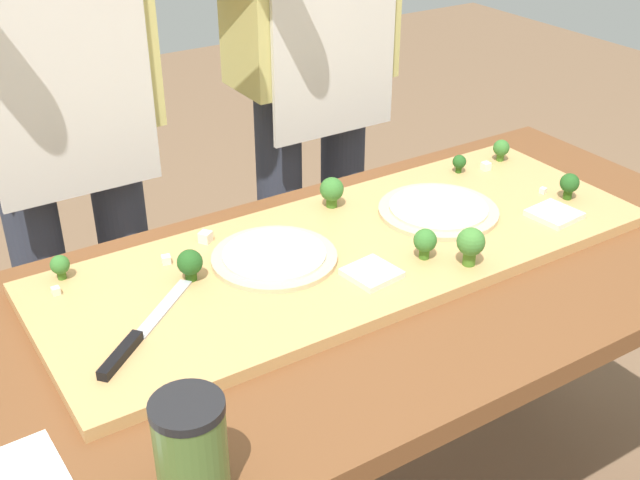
# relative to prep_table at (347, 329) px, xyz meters

# --- Properties ---
(prep_table) EXTENTS (1.67, 0.76, 0.76)m
(prep_table) POSITION_rel_prep_table_xyz_m (0.00, 0.00, 0.00)
(prep_table) COLOR brown
(prep_table) RESTS_ON ground
(cutting_board) EXTENTS (1.18, 0.44, 0.02)m
(cutting_board) POSITION_rel_prep_table_xyz_m (0.06, 0.07, 0.11)
(cutting_board) COLOR tan
(cutting_board) RESTS_ON prep_table
(chefs_knife) EXTENTS (0.23, 0.20, 0.02)m
(chefs_knife) POSITION_rel_prep_table_xyz_m (-0.40, 0.01, 0.13)
(chefs_knife) COLOR #B7BABF
(chefs_knife) RESTS_ON cutting_board
(pizza_whole_white_garlic) EXTENTS (0.23, 0.23, 0.02)m
(pizza_whole_white_garlic) POSITION_rel_prep_table_xyz_m (-0.09, 0.11, 0.13)
(pizza_whole_white_garlic) COLOR beige
(pizza_whole_white_garlic) RESTS_ON cutting_board
(pizza_whole_cheese_artichoke) EXTENTS (0.24, 0.24, 0.02)m
(pizza_whole_cheese_artichoke) POSITION_rel_prep_table_xyz_m (0.28, 0.09, 0.13)
(pizza_whole_cheese_artichoke) COLOR beige
(pizza_whole_cheese_artichoke) RESTS_ON cutting_board
(pizza_slice_near_left) EXTENTS (0.09, 0.09, 0.01)m
(pizza_slice_near_left) POSITION_rel_prep_table_xyz_m (0.03, -0.03, 0.13)
(pizza_slice_near_left) COLOR silver
(pizza_slice_near_left) RESTS_ON cutting_board
(pizza_slice_far_right) EXTENTS (0.10, 0.10, 0.01)m
(pizza_slice_far_right) POSITION_rel_prep_table_xyz_m (0.47, -0.05, 0.13)
(pizza_slice_far_right) COLOR silver
(pizza_slice_far_right) RESTS_ON cutting_board
(broccoli_floret_back_right) EXTENTS (0.04, 0.04, 0.05)m
(broccoli_floret_back_right) POSITION_rel_prep_table_xyz_m (0.57, 0.22, 0.16)
(broccoli_floret_back_right) COLOR #3F7220
(broccoli_floret_back_right) RESTS_ON cutting_board
(broccoli_floret_back_left) EXTENTS (0.03, 0.03, 0.05)m
(broccoli_floret_back_left) POSITION_rel_prep_table_xyz_m (-0.44, 0.25, 0.15)
(broccoli_floret_back_left) COLOR #3F7220
(broccoli_floret_back_left) RESTS_ON cutting_board
(broccoli_floret_front_left) EXTENTS (0.03, 0.03, 0.04)m
(broccoli_floret_front_left) POSITION_rel_prep_table_xyz_m (0.45, 0.22, 0.15)
(broccoli_floret_front_left) COLOR #2C5915
(broccoli_floret_front_left) RESTS_ON cutting_board
(broccoli_floret_back_mid) EXTENTS (0.05, 0.05, 0.07)m
(broccoli_floret_back_mid) POSITION_rel_prep_table_xyz_m (0.20, -0.10, 0.17)
(broccoli_floret_back_mid) COLOR #487A23
(broccoli_floret_back_mid) RESTS_ON cutting_board
(broccoli_floret_center_right) EXTENTS (0.04, 0.04, 0.06)m
(broccoli_floret_center_right) POSITION_rel_prep_table_xyz_m (0.55, -0.01, 0.16)
(broccoli_floret_center_right) COLOR #2C5915
(broccoli_floret_center_right) RESTS_ON cutting_board
(broccoli_floret_front_right) EXTENTS (0.04, 0.04, 0.06)m
(broccoli_floret_front_right) POSITION_rel_prep_table_xyz_m (0.14, -0.03, 0.16)
(broccoli_floret_front_right) COLOR #3F7220
(broccoli_floret_front_right) RESTS_ON cutting_board
(broccoli_floret_center_left) EXTENTS (0.05, 0.05, 0.06)m
(broccoli_floret_center_left) POSITION_rel_prep_table_xyz_m (-0.25, 0.13, 0.16)
(broccoli_floret_center_left) COLOR #2C5915
(broccoli_floret_center_left) RESTS_ON cutting_board
(broccoli_floret_front_mid) EXTENTS (0.05, 0.05, 0.06)m
(broccoli_floret_front_mid) POSITION_rel_prep_table_xyz_m (0.12, 0.23, 0.16)
(broccoli_floret_front_mid) COLOR #3F7220
(broccoli_floret_front_mid) RESTS_ON cutting_board
(cheese_crumble_a) EXTENTS (0.02, 0.02, 0.02)m
(cheese_crumble_a) POSITION_rel_prep_table_xyz_m (-0.26, 0.20, 0.13)
(cheese_crumble_a) COLOR white
(cheese_crumble_a) RESTS_ON cutting_board
(cheese_crumble_b) EXTENTS (0.01, 0.01, 0.01)m
(cheese_crumble_b) POSITION_rel_prep_table_xyz_m (-0.46, 0.21, 0.13)
(cheese_crumble_b) COLOR silver
(cheese_crumble_b) RESTS_ON cutting_board
(cheese_crumble_c) EXTENTS (0.01, 0.01, 0.01)m
(cheese_crumble_c) POSITION_rel_prep_table_xyz_m (0.53, 0.04, 0.13)
(cheese_crumble_c) COLOR white
(cheese_crumble_c) RESTS_ON cutting_board
(cheese_crumble_d) EXTENTS (0.03, 0.03, 0.02)m
(cheese_crumble_d) POSITION_rel_prep_table_xyz_m (-0.17, 0.24, 0.14)
(cheese_crumble_d) COLOR white
(cheese_crumble_d) RESTS_ON cutting_board
(cheese_crumble_e) EXTENTS (0.02, 0.02, 0.02)m
(cheese_crumble_e) POSITION_rel_prep_table_xyz_m (0.51, 0.20, 0.13)
(cheese_crumble_e) COLOR white
(cheese_crumble_e) RESTS_ON cutting_board
(sauce_jar) EXTENTS (0.09, 0.09, 0.15)m
(sauce_jar) POSITION_rel_prep_table_xyz_m (-0.44, -0.31, 0.18)
(sauce_jar) COLOR #517033
(sauce_jar) RESTS_ON prep_table
(cook_left) EXTENTS (0.54, 0.39, 1.67)m
(cook_left) POSITION_rel_prep_table_xyz_m (-0.30, 0.65, 0.34)
(cook_left) COLOR #333847
(cook_left) RESTS_ON ground
(cook_right) EXTENTS (0.54, 0.39, 1.67)m
(cook_right) POSITION_rel_prep_table_xyz_m (0.33, 0.65, 0.34)
(cook_right) COLOR #333847
(cook_right) RESTS_ON ground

